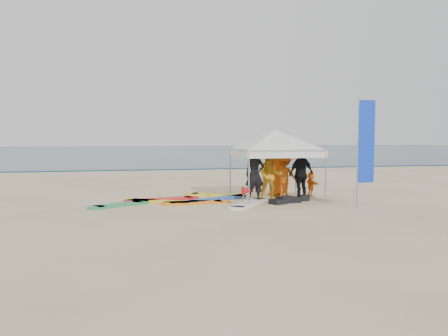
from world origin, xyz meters
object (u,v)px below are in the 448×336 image
object	(u,v)px
canopy_tent	(275,130)
person_orange_b	(277,170)
person_yellow	(270,175)
person_orange_a	(284,176)
feather_flag	(365,143)
person_seated	(311,184)
marker_pennant	(247,191)
person_black_b	(301,174)
person_black_a	(255,175)
surfboard_spread	(192,200)

from	to	relation	value
canopy_tent	person_orange_b	bearing A→B (deg)	65.81
person_yellow	person_orange_a	xyz separation A→B (m)	(0.67, 0.39, -0.08)
person_yellow	canopy_tent	distance (m)	1.61
person_yellow	feather_flag	distance (m)	3.42
feather_flag	person_yellow	bearing A→B (deg)	137.11
person_seated	canopy_tent	world-z (taller)	canopy_tent
person_orange_b	canopy_tent	distance (m)	1.78
feather_flag	marker_pennant	size ratio (longest dim) A/B	5.39
marker_pennant	person_black_b	bearing A→B (deg)	21.79
person_black_a	canopy_tent	world-z (taller)	canopy_tent
feather_flag	surfboard_spread	size ratio (longest dim) A/B	0.59
person_orange_b	surfboard_spread	distance (m)	3.58
person_yellow	person_seated	size ratio (longest dim) A/B	1.92
person_orange_a	person_orange_b	bearing A→B (deg)	-57.33
person_yellow	person_seated	distance (m)	1.98
person_seated	marker_pennant	world-z (taller)	person_seated
person_orange_a	person_black_a	bearing A→B (deg)	56.68
person_black_a	person_orange_a	world-z (taller)	person_black_a
person_black_b	feather_flag	size ratio (longest dim) A/B	0.54
person_black_a	surfboard_spread	world-z (taller)	person_black_a
surfboard_spread	person_orange_b	bearing A→B (deg)	13.51
person_orange_b	person_seated	world-z (taller)	person_orange_b
person_orange_a	marker_pennant	xyz separation A→B (m)	(-1.83, -1.52, -0.30)
person_seated	surfboard_spread	distance (m)	4.59
person_seated	person_yellow	bearing A→B (deg)	105.96
person_yellow	surfboard_spread	bearing A→B (deg)	-169.27
marker_pennant	surfboard_spread	xyz separation A→B (m)	(-1.57, 1.39, -0.46)
person_orange_a	feather_flag	bearing A→B (deg)	152.49
feather_flag	person_seated	bearing A→B (deg)	100.78
person_black_b	surfboard_spread	xyz separation A→B (m)	(-3.78, 0.51, -0.89)
person_orange_a	marker_pennant	bearing A→B (deg)	69.09
person_orange_b	surfboard_spread	size ratio (longest dim) A/B	0.33
person_orange_b	canopy_tent	xyz separation A→B (m)	(-0.39, -0.87, 1.50)
person_black_a	marker_pennant	xyz separation A→B (m)	(-0.51, -0.84, -0.43)
canopy_tent	surfboard_spread	xyz separation A→B (m)	(-2.97, 0.06, -2.42)
person_seated	marker_pennant	distance (m)	3.47
marker_pennant	surfboard_spread	bearing A→B (deg)	138.59
canopy_tent	surfboard_spread	world-z (taller)	canopy_tent
person_seated	canopy_tent	bearing A→B (deg)	102.48
person_yellow	surfboard_spread	distance (m)	2.87
person_black_b	surfboard_spread	size ratio (longest dim) A/B	0.32
person_yellow	feather_flag	size ratio (longest dim) A/B	0.51
person_black_a	canopy_tent	size ratio (longest dim) A/B	0.49
marker_pennant	feather_flag	bearing A→B (deg)	-16.75
person_black_a	person_orange_a	xyz separation A→B (m)	(1.31, 0.68, -0.13)
person_orange_b	feather_flag	world-z (taller)	feather_flag
person_black_b	person_seated	distance (m)	1.28
person_orange_a	person_black_b	xyz separation A→B (m)	(0.38, -0.64, 0.13)
person_orange_a	person_seated	size ratio (longest dim) A/B	1.75
marker_pennant	person_black_a	bearing A→B (deg)	58.69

